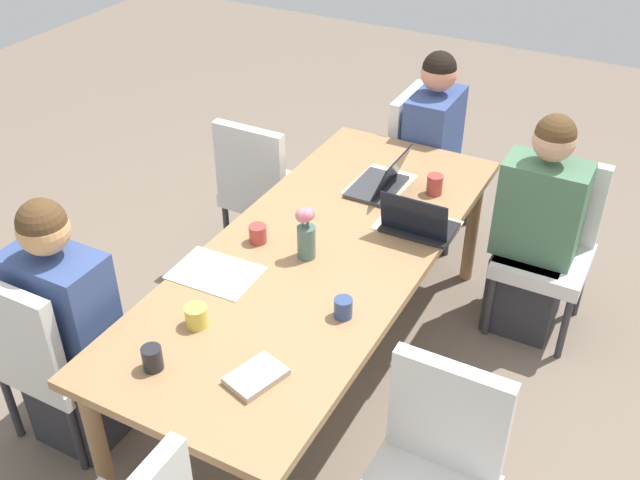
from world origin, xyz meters
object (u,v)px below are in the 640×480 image
(chair_head_right_left_mid, at_px, (422,158))
(flower_vase, at_px, (306,232))
(person_far_left_near, at_px, (71,339))
(chair_far_right_mid, at_px, (262,185))
(laptop_head_right_left_mid, at_px, (382,182))
(chair_near_right_near, at_px, (432,473))
(coffee_mug_near_left, at_px, (258,234))
(chair_near_left_far, at_px, (550,239))
(coffee_mug_centre_right, at_px, (435,185))
(coffee_mug_centre_left, at_px, (343,308))
(book_red_cover, at_px, (256,376))
(dining_table, at_px, (320,262))
(person_head_right_left_mid, at_px, (431,161))
(person_near_left_far, at_px, (535,239))
(laptop_near_left_far, at_px, (418,224))
(chair_far_left_near, at_px, (48,350))
(coffee_mug_near_right, at_px, (152,358))
(coffee_mug_far_left, at_px, (196,316))

(chair_head_right_left_mid, relative_size, flower_vase, 3.75)
(person_far_left_near, relative_size, chair_far_right_mid, 1.33)
(chair_head_right_left_mid, xyz_separation_m, laptop_head_right_left_mid, (-0.83, -0.09, 0.28))
(chair_near_right_near, xyz_separation_m, coffee_mug_near_left, (0.63, 1.09, 0.27))
(chair_head_right_left_mid, bearing_deg, chair_near_left_far, -119.70)
(chair_near_right_near, bearing_deg, coffee_mug_centre_right, 21.29)
(coffee_mug_centre_left, height_order, book_red_cover, coffee_mug_centre_left)
(dining_table, xyz_separation_m, person_head_right_left_mid, (1.37, -0.01, -0.14))
(person_near_left_far, distance_m, laptop_near_left_far, 0.72)
(chair_far_left_near, relative_size, book_red_cover, 4.50)
(chair_near_left_far, height_order, person_near_left_far, person_near_left_far)
(laptop_head_right_left_mid, height_order, coffee_mug_centre_left, laptop_head_right_left_mid)
(laptop_near_left_far, bearing_deg, coffee_mug_near_right, 158.22)
(chair_far_left_near, xyz_separation_m, person_head_right_left_mid, (2.24, -0.82, 0.03))
(coffee_mug_far_left, bearing_deg, book_red_cover, -111.57)
(chair_far_right_mid, relative_size, laptop_head_right_left_mid, 2.81)
(coffee_mug_centre_right, bearing_deg, laptop_near_left_far, -171.20)
(chair_near_left_far, xyz_separation_m, coffee_mug_centre_left, (-1.28, 0.53, 0.27))
(coffee_mug_far_left, bearing_deg, chair_far_right_mid, 22.53)
(laptop_head_right_left_mid, distance_m, coffee_mug_near_left, 0.74)
(coffee_mug_centre_left, bearing_deg, chair_head_right_left_mid, 11.25)
(person_head_right_left_mid, bearing_deg, book_red_cover, -175.66)
(coffee_mug_near_left, bearing_deg, coffee_mug_centre_right, -35.31)
(chair_far_right_mid, xyz_separation_m, coffee_mug_near_left, (-0.78, -0.47, 0.27))
(coffee_mug_centre_right, xyz_separation_m, coffee_mug_far_left, (-1.35, 0.45, -0.01))
(person_near_left_far, xyz_separation_m, coffee_mug_centre_left, (-1.20, 0.47, 0.25))
(laptop_near_left_far, distance_m, book_red_cover, 1.14)
(dining_table, distance_m, chair_near_right_near, 1.09)
(chair_near_right_near, height_order, laptop_near_left_far, laptop_near_left_far)
(chair_far_left_near, bearing_deg, person_far_left_near, -38.76)
(coffee_mug_near_left, bearing_deg, chair_far_right_mid, 31.27)
(flower_vase, relative_size, coffee_mug_centre_left, 2.93)
(person_far_left_near, bearing_deg, coffee_mug_near_left, -33.18)
(laptop_head_right_left_mid, bearing_deg, dining_table, 177.42)
(coffee_mug_near_right, bearing_deg, flower_vase, -9.85)
(dining_table, relative_size, laptop_head_right_left_mid, 7.22)
(person_head_right_left_mid, relative_size, chair_near_left_far, 1.33)
(laptop_head_right_left_mid, bearing_deg, coffee_mug_near_right, 172.41)
(chair_far_left_near, bearing_deg, coffee_mug_near_left, -33.74)
(person_far_left_near, relative_size, chair_near_right_near, 1.33)
(person_far_left_near, height_order, chair_head_right_left_mid, person_far_left_near)
(flower_vase, bearing_deg, coffee_mug_centre_left, -131.52)
(laptop_head_right_left_mid, height_order, coffee_mug_near_left, laptop_head_right_left_mid)
(dining_table, xyz_separation_m, coffee_mug_near_left, (-0.08, 0.27, 0.11))
(chair_head_right_left_mid, distance_m, coffee_mug_centre_left, 1.84)
(laptop_near_left_far, xyz_separation_m, coffee_mug_centre_left, (-0.68, 0.03, -0.00))
(chair_near_right_near, bearing_deg, coffee_mug_far_left, 87.41)
(dining_table, relative_size, book_red_cover, 11.55)
(flower_vase, bearing_deg, coffee_mug_far_left, 165.77)
(coffee_mug_centre_left, distance_m, coffee_mug_centre_right, 1.04)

